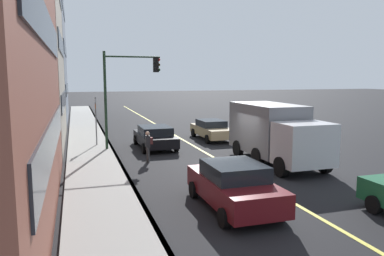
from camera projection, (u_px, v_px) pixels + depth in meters
The scene contains 11 objects.
ground at pixel (223, 163), 19.23m from camera, with size 200.00×200.00×0.00m, color black.
sidewalk_slab at pixel (96, 171), 17.33m from camera, with size 80.00×2.64×0.15m, color gray.
curb_edge at pixel (123, 169), 17.70m from camera, with size 80.00×0.16×0.15m, color slate.
lane_stripe_center at pixel (223, 163), 19.23m from camera, with size 80.00×0.16×0.01m, color #D8CC4C.
car_tan at pixel (212, 129), 26.50m from camera, with size 4.63×1.96×1.37m.
car_maroon at pixel (234, 185), 12.50m from camera, with size 4.42×2.09×1.56m.
car_black at pixel (155, 136), 23.28m from camera, with size 4.75×2.13×1.36m.
truck_gray at pixel (275, 132), 19.13m from camera, with size 6.64×2.56×2.98m.
pedestrian_with_backpack at pixel (148, 144), 19.35m from camera, with size 0.39×0.38×1.60m.
traffic_light_mast at pixel (126, 84), 22.17m from camera, with size 0.28×3.38×5.87m.
street_sign_post at pixel (96, 118), 23.40m from camera, with size 0.60×0.08×3.14m.
Camera 1 is at (-17.46, 7.18, 4.37)m, focal length 35.08 mm.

